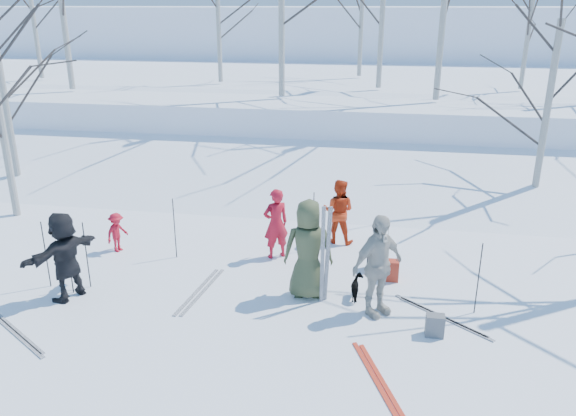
% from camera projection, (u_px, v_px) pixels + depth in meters
% --- Properties ---
extents(ground, '(120.00, 120.00, 0.00)m').
position_uv_depth(ground, '(274.00, 302.00, 10.29)').
color(ground, white).
rests_on(ground, ground).
extents(snow_ramp, '(70.00, 9.49, 4.12)m').
position_uv_depth(snow_ramp, '(319.00, 182.00, 16.72)').
color(snow_ramp, white).
rests_on(snow_ramp, ground).
extents(snow_plateau, '(70.00, 18.00, 2.20)m').
position_uv_depth(snow_plateau, '(346.00, 101.00, 25.70)').
color(snow_plateau, white).
rests_on(snow_plateau, ground).
extents(far_hill, '(90.00, 30.00, 6.00)m').
position_uv_depth(far_hill, '(366.00, 46.00, 44.81)').
color(far_hill, white).
rests_on(far_hill, ground).
extents(skier_olive_center, '(0.98, 0.69, 1.88)m').
position_uv_depth(skier_olive_center, '(308.00, 249.00, 10.22)').
color(skier_olive_center, '#3B4428').
rests_on(skier_olive_center, ground).
extents(skier_red_north, '(0.67, 0.62, 1.54)m').
position_uv_depth(skier_red_north, '(276.00, 224.00, 11.88)').
color(skier_red_north, '#B11021').
rests_on(skier_red_north, ground).
extents(skier_redor_behind, '(0.80, 0.66, 1.49)m').
position_uv_depth(skier_redor_behind, '(339.00, 211.00, 12.66)').
color(skier_redor_behind, red).
rests_on(skier_redor_behind, ground).
extents(skier_red_seated, '(0.50, 0.65, 0.89)m').
position_uv_depth(skier_red_seated, '(117.00, 232.00, 12.28)').
color(skier_red_seated, '#B11021').
rests_on(skier_red_seated, ground).
extents(skier_cream_east, '(1.09, 1.08, 1.85)m').
position_uv_depth(skier_cream_east, '(378.00, 266.00, 9.61)').
color(skier_cream_east, beige).
rests_on(skier_cream_east, ground).
extents(skier_grey_west, '(1.05, 1.63, 1.68)m').
position_uv_depth(skier_grey_west, '(65.00, 256.00, 10.18)').
color(skier_grey_west, black).
rests_on(skier_grey_west, ground).
extents(dog, '(0.28, 0.54, 0.44)m').
position_uv_depth(dog, '(357.00, 288.00, 10.34)').
color(dog, black).
rests_on(dog, ground).
extents(upright_ski_left, '(0.09, 0.16, 1.90)m').
position_uv_depth(upright_ski_left, '(323.00, 255.00, 9.94)').
color(upright_ski_left, silver).
rests_on(upright_ski_left, ground).
extents(upright_ski_right, '(0.15, 0.23, 1.89)m').
position_uv_depth(upright_ski_right, '(328.00, 255.00, 9.96)').
color(upright_ski_right, silver).
rests_on(upright_ski_right, ground).
extents(ski_pair_a, '(1.93, 2.08, 0.02)m').
position_uv_depth(ski_pair_a, '(17.00, 333.00, 9.29)').
color(ski_pair_a, silver).
rests_on(ski_pair_a, ground).
extents(ski_pair_b, '(0.63, 1.95, 0.02)m').
position_uv_depth(ski_pair_b, '(200.00, 291.00, 10.66)').
color(ski_pair_b, silver).
rests_on(ski_pair_b, ground).
extents(ski_pair_c, '(1.51, 2.04, 0.02)m').
position_uv_depth(ski_pair_c, '(379.00, 380.00, 8.12)').
color(ski_pair_c, red).
rests_on(ski_pair_c, ground).
extents(ski_pair_d, '(2.06, 2.10, 0.02)m').
position_uv_depth(ski_pair_d, '(442.00, 317.00, 9.79)').
color(ski_pair_d, silver).
rests_on(ski_pair_d, ground).
extents(ski_pole_a, '(0.02, 0.02, 1.34)m').
position_uv_depth(ski_pole_a, '(478.00, 279.00, 9.70)').
color(ski_pole_a, black).
rests_on(ski_pole_a, ground).
extents(ski_pole_b, '(0.02, 0.02, 1.34)m').
position_uv_depth(ski_pole_b, '(314.00, 221.00, 12.28)').
color(ski_pole_b, black).
rests_on(ski_pole_b, ground).
extents(ski_pole_c, '(0.02, 0.02, 1.34)m').
position_uv_depth(ski_pole_c, '(87.00, 255.00, 10.62)').
color(ski_pole_c, black).
rests_on(ski_pole_c, ground).
extents(ski_pole_d, '(0.02, 0.02, 1.34)m').
position_uv_depth(ski_pole_d, '(46.00, 255.00, 10.64)').
color(ski_pole_d, black).
rests_on(ski_pole_d, ground).
extents(ski_pole_e, '(0.02, 0.02, 1.34)m').
position_uv_depth(ski_pole_e, '(175.00, 228.00, 11.89)').
color(ski_pole_e, black).
rests_on(ski_pole_e, ground).
extents(ski_pole_f, '(0.02, 0.02, 1.34)m').
position_uv_depth(ski_pole_f, '(69.00, 260.00, 10.40)').
color(ski_pole_f, black).
rests_on(ski_pole_f, ground).
extents(backpack_red, '(0.32, 0.22, 0.42)m').
position_uv_depth(backpack_red, '(391.00, 270.00, 11.05)').
color(backpack_red, '#A72A19').
rests_on(backpack_red, ground).
extents(backpack_grey, '(0.30, 0.20, 0.38)m').
position_uv_depth(backpack_grey, '(435.00, 325.00, 9.19)').
color(backpack_grey, '#515358').
rests_on(backpack_grey, ground).
extents(backpack_dark, '(0.34, 0.24, 0.40)m').
position_uv_depth(backpack_dark, '(375.00, 261.00, 11.47)').
color(backpack_dark, black).
rests_on(backpack_dark, ground).
extents(birch_plateau_c, '(4.50, 4.50, 5.58)m').
position_uv_depth(birch_plateau_c, '(362.00, 8.00, 23.68)').
color(birch_plateau_c, silver).
rests_on(birch_plateau_c, snow_plateau).
extents(birch_plateau_d, '(4.58, 4.58, 5.68)m').
position_uv_depth(birch_plateau_d, '(32.00, 7.00, 22.95)').
color(birch_plateau_d, silver).
rests_on(birch_plateau_d, snow_plateau).
extents(birch_plateau_f, '(3.88, 3.88, 4.69)m').
position_uv_depth(birch_plateau_f, '(218.00, 21.00, 21.95)').
color(birch_plateau_f, silver).
rests_on(birch_plateau_f, snow_plateau).
extents(birch_plateau_i, '(3.47, 3.47, 4.10)m').
position_uv_depth(birch_plateau_i, '(528.00, 31.00, 20.13)').
color(birch_plateau_i, silver).
rests_on(birch_plateau_i, snow_plateau).
extents(birch_edge_d, '(4.46, 4.46, 5.52)m').
position_uv_depth(birch_edge_d, '(4.00, 94.00, 15.79)').
color(birch_edge_d, silver).
rests_on(birch_edge_d, ground).
extents(birch_edge_e, '(3.98, 3.98, 4.83)m').
position_uv_depth(birch_edge_e, '(546.00, 119.00, 14.23)').
color(birch_edge_e, silver).
rests_on(birch_edge_e, ground).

